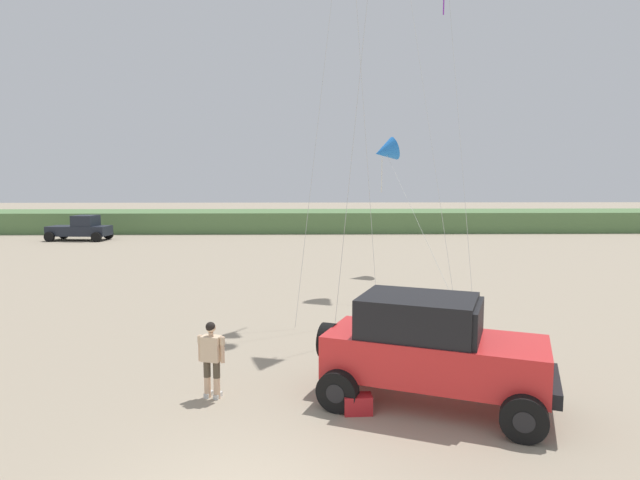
{
  "coord_description": "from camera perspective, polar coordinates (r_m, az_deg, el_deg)",
  "views": [
    {
      "loc": [
        0.94,
        -7.19,
        4.61
      ],
      "look_at": [
        1.22,
        4.5,
        3.31
      ],
      "focal_mm": 29.63,
      "sensor_mm": 36.0,
      "label": 1
    }
  ],
  "objects": [
    {
      "name": "distant_pickup",
      "position": [
        45.61,
        -24.42,
        1.14
      ],
      "size": [
        4.72,
        2.66,
        1.98
      ],
      "color": "#1E232D",
      "rests_on": "ground_plane"
    },
    {
      "name": "jeep",
      "position": [
        11.33,
        11.9,
        -11.32
      ],
      "size": [
        5.0,
        3.83,
        2.26
      ],
      "color": "red",
      "rests_on": "ground_plane"
    },
    {
      "name": "kite_white_parafoil",
      "position": [
        26.86,
        7.04,
        9.5
      ],
      "size": [
        2.68,
        6.62,
        6.87
      ],
      "color": "blue",
      "rests_on": "ground_plane"
    },
    {
      "name": "person_watching",
      "position": [
        11.69,
        -11.64,
        -12.11
      ],
      "size": [
        0.6,
        0.39,
        1.67
      ],
      "color": "#DBB28E",
      "rests_on": "ground_plane"
    },
    {
      "name": "cooler_box",
      "position": [
        11.05,
        4.1,
        -17.25
      ],
      "size": [
        0.57,
        0.38,
        0.38
      ],
      "primitive_type": "cube",
      "rotation": [
        0.0,
        0.0,
        0.04
      ],
      "color": "#B21E23",
      "rests_on": "ground_plane"
    },
    {
      "name": "dune_ridge",
      "position": [
        50.53,
        -8.14,
        2.08
      ],
      "size": [
        90.0,
        7.61,
        1.85
      ],
      "primitive_type": "cube",
      "color": "#567A47",
      "rests_on": "ground_plane"
    }
  ]
}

